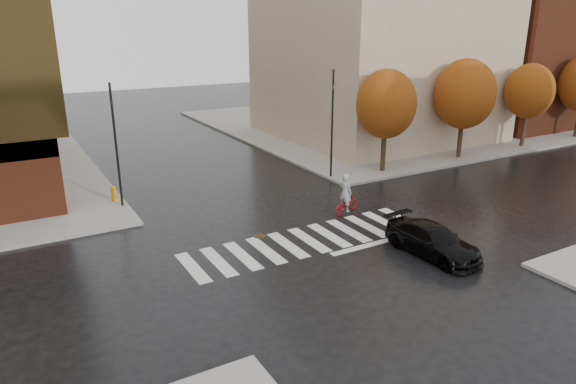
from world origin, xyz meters
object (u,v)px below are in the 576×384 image
sedan (433,240)px  traffic_light_ne (332,118)px  cyclist (346,200)px  traffic_light_nw (115,139)px  fire_hydrant (114,192)px

sedan → traffic_light_ne: traffic_light_ne is taller
sedan → cyclist: size_ratio=2.13×
traffic_light_nw → traffic_light_ne: bearing=85.4°
sedan → traffic_light_ne: bearing=73.1°
sedan → fire_hydrant: 16.81m
cyclist → fire_hydrant: 12.50m
cyclist → traffic_light_ne: traffic_light_ne is taller
sedan → traffic_light_ne: (2.61, 11.32, 3.17)m
traffic_light_ne → fire_hydrant: (-12.80, 2.05, -3.21)m
cyclist → traffic_light_ne: size_ratio=0.32×
fire_hydrant → sedan: bearing=-52.7°
traffic_light_ne → traffic_light_nw: bearing=-20.6°
traffic_light_ne → fire_hydrant: bearing=-24.9°
sedan → fire_hydrant: (-10.19, 13.37, -0.04)m
traffic_light_ne → fire_hydrant: 13.35m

